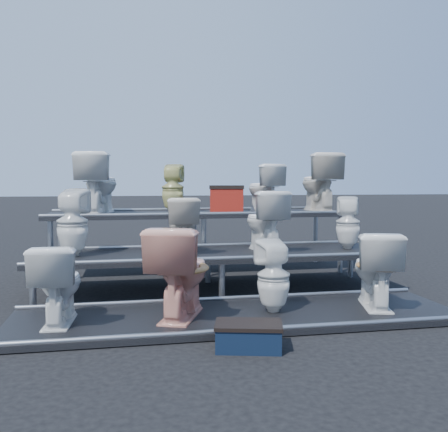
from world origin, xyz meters
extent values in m
plane|color=black|center=(0.00, 0.00, 0.00)|extent=(80.00, 80.00, 0.00)
cube|color=black|center=(0.00, -1.30, 0.03)|extent=(4.20, 1.20, 0.06)
cube|color=black|center=(0.00, 0.00, 0.23)|extent=(4.20, 1.20, 0.46)
cube|color=black|center=(0.00, 1.30, 0.43)|extent=(4.20, 1.20, 0.86)
imported|color=white|center=(-1.62, -1.30, 0.41)|extent=(0.44, 0.71, 0.70)
imported|color=#EAA08A|center=(-0.55, -1.30, 0.48)|extent=(0.74, 0.94, 0.84)
imported|color=white|center=(0.34, -1.30, 0.41)|extent=(0.34, 0.35, 0.70)
imported|color=white|center=(1.39, -1.30, 0.44)|extent=(0.61, 0.83, 0.76)
imported|color=white|center=(-1.62, 0.00, 0.84)|extent=(0.42, 0.43, 0.77)
imported|color=beige|center=(-0.38, 0.00, 0.79)|extent=(0.40, 0.66, 0.66)
imported|color=white|center=(0.62, 0.00, 0.83)|extent=(0.47, 0.75, 0.74)
imported|color=white|center=(1.71, 0.00, 0.79)|extent=(0.39, 0.39, 0.66)
imported|color=white|center=(-1.40, 1.30, 1.28)|extent=(0.64, 0.91, 0.84)
imported|color=#CBC97C|center=(-0.37, 1.30, 1.21)|extent=(0.38, 0.39, 0.70)
imported|color=white|center=(0.97, 1.30, 1.21)|extent=(0.53, 0.75, 0.69)
imported|color=beige|center=(1.84, 1.30, 1.29)|extent=(0.49, 0.84, 0.86)
cube|color=maroon|center=(0.41, 1.26, 1.03)|extent=(0.55, 0.48, 0.34)
cube|color=black|center=(-0.10, -2.12, 0.09)|extent=(0.56, 0.41, 0.18)
camera|label=1|loc=(-1.03, -5.82, 1.31)|focal=40.00mm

